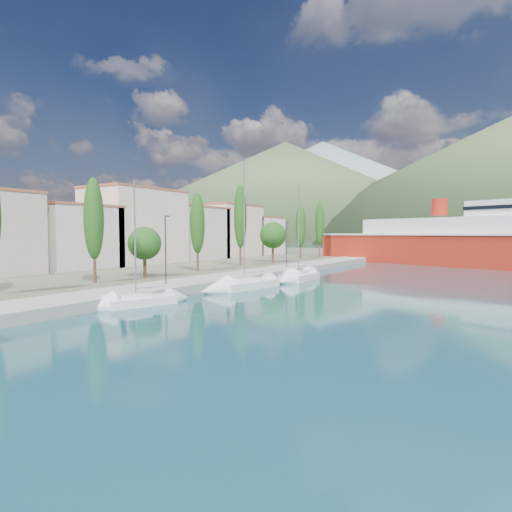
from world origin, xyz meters
The scene contains 10 objects.
ground centered at (0.00, 120.00, 0.00)m, with size 1400.00×1400.00×0.00m, color #143F4B.
quay centered at (-9.00, 26.00, 0.40)m, with size 5.00×88.00×0.80m, color gray.
land_strip centered at (-47.00, 36.00, 0.35)m, with size 70.00×148.00×0.70m, color #565644.
town_buildings centered at (-32.00, 36.91, 5.57)m, with size 9.20×69.20×11.30m.
tree_row centered at (-15.80, 33.55, 5.95)m, with size 4.21×63.26×11.42m.
lamp_posts centered at (-9.00, 14.40, 4.08)m, with size 0.15×43.57×6.06m.
sailboat_near centered at (-6.43, 5.83, 0.27)m, with size 4.08×7.19×9.90m.
sailboat_mid centered at (-4.84, 17.42, 0.32)m, with size 4.01×9.55×13.33m.
sailboat_far centered at (-3.35, 26.99, 0.33)m, with size 2.72×8.00×11.67m.
ferry centered at (13.62, 62.79, 3.62)m, with size 60.62×31.89×11.88m.
Camera 1 is at (17.65, -14.56, 5.26)m, focal length 30.00 mm.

